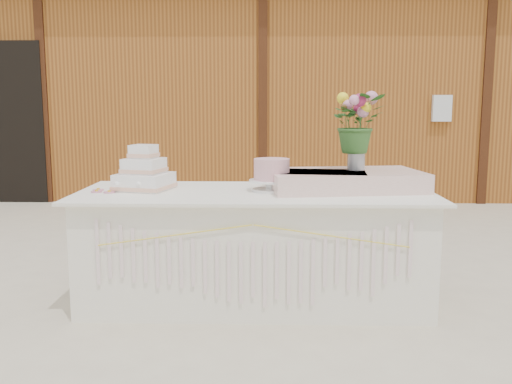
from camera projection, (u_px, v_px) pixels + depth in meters
The scene contains 9 objects.
ground at pixel (255, 300), 3.97m from camera, with size 80.00×80.00×0.00m, color beige.
barn at pixel (264, 85), 9.64m from camera, with size 12.60×4.60×3.30m.
cake_table at pixel (255, 247), 3.91m from camera, with size 2.40×1.00×0.77m.
wedding_cake at pixel (144, 175), 3.92m from camera, with size 0.42×0.42×0.31m.
pink_cake_stand at pixel (272, 173), 3.85m from camera, with size 0.31×0.31×0.22m.
satin_runner at pixel (345, 180), 3.93m from camera, with size 1.03×0.60×0.13m, color #FFD6CD.
flower_vase at pixel (356, 158), 3.97m from camera, with size 0.12×0.12×0.17m, color #B0B1B5.
bouquet at pixel (357, 116), 3.92m from camera, with size 0.37×0.32×0.41m, color #326227.
loose_flowers at pixel (106, 188), 3.97m from camera, with size 0.15×0.37×0.02m, color #CD7D98, non-canonical shape.
Camera 1 is at (0.10, -3.81, 1.36)m, focal length 40.00 mm.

